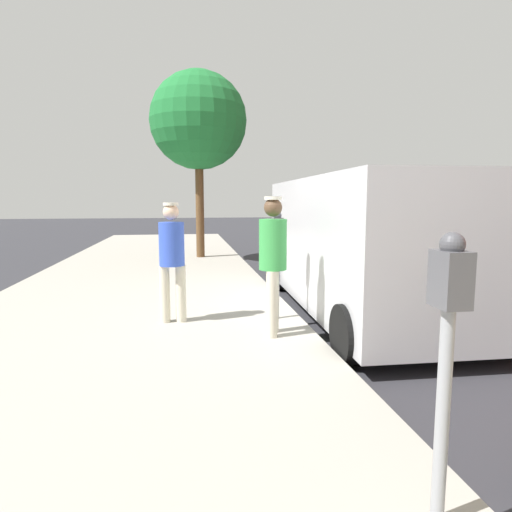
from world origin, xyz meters
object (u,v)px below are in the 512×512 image
Objects in this scene: parked_van at (363,243)px; street_tree at (198,121)px; pedestrian_in_blue at (172,255)px; pedestrian_in_green at (273,257)px; parking_meter_far at (447,331)px; parking_meter_near at (277,246)px.

parked_van is 0.99× the size of street_tree.
pedestrian_in_blue is 0.96× the size of pedestrian_in_green.
street_tree is (0.82, -11.01, 2.88)m from parking_meter_far.
parked_van is (-2.95, -0.49, 0.07)m from pedestrian_in_blue.
street_tree reaches higher than parked_van.
parking_meter_near is at bearing -90.00° from parking_meter_far.
parking_meter_far is at bearing 71.82° from parked_van.
parking_meter_far is at bearing 94.27° from street_tree.
parked_van reaches higher than parking_meter_far.
street_tree is (-0.63, -6.94, 2.97)m from pedestrian_in_blue.
parking_meter_near is 1.45m from pedestrian_in_blue.
parking_meter_near is 0.76m from pedestrian_in_green.
pedestrian_in_green is 0.32× the size of street_tree.
parking_meter_far is 4.32m from pedestrian_in_blue.
parking_meter_far is 0.29× the size of street_tree.
pedestrian_in_blue is (1.45, -4.07, -0.10)m from parking_meter_far.
parked_van is at bearing -159.96° from parking_meter_near.
parking_meter_far is at bearing 90.00° from parking_meter_near.
parking_meter_near is 0.29× the size of parked_van.
street_tree is at bearing -83.30° from parking_meter_near.
parking_meter_near is at bearing 96.70° from street_tree.
parked_van reaches higher than pedestrian_in_blue.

